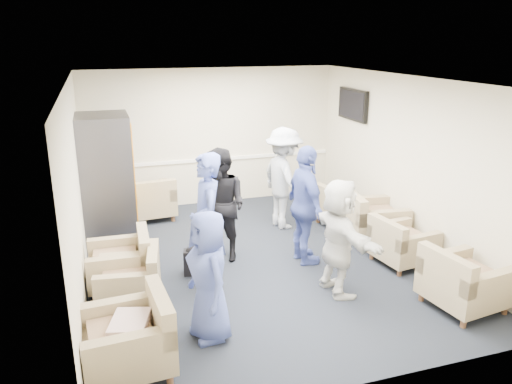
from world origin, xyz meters
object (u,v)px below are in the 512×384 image
object	(u,v)px
person_front_left	(209,276)
person_front_right	(339,237)
vending_machine	(107,179)
armchair_left_near	(132,340)
armchair_right_midfar	(370,221)
armchair_right_midnear	(400,245)
armchair_right_far	(341,209)
person_mid_right	(305,206)
armchair_corner	(150,201)
armchair_right_near	(461,284)
armchair_left_mid	(133,282)
armchair_left_far	(124,264)
person_back_left	(221,205)
person_back_right	(284,178)
person_mid_left	(207,223)

from	to	relation	value
person_front_left	person_front_right	bearing A→B (deg)	96.15
vending_machine	person_front_left	bearing A→B (deg)	-74.16
armchair_left_near	armchair_right_midfar	distance (m)	4.61
armchair_right_midnear	armchair_right_far	distance (m)	1.70
armchair_right_midfar	person_front_right	bearing A→B (deg)	144.41
armchair_right_midnear	person_mid_right	xyz separation A→B (m)	(-1.33, 0.51, 0.59)
armchair_corner	person_front_left	xyz separation A→B (m)	(0.20, -4.09, 0.41)
armchair_right_midnear	vending_machine	bearing A→B (deg)	52.52
armchair_right_near	armchair_right_midfar	xyz separation A→B (m)	(0.04, 2.26, 0.02)
armchair_right_midfar	armchair_corner	xyz separation A→B (m)	(-3.35, 2.19, -0.02)
armchair_right_near	person_mid_right	world-z (taller)	person_mid_right
armchair_left_mid	armchair_corner	distance (m)	3.13
armchair_left_far	armchair_right_near	size ratio (longest dim) A/B	0.88
armchair_right_far	person_mid_right	world-z (taller)	person_mid_right
armchair_left_near	person_front_right	distance (m)	2.88
armchair_right_near	armchair_right_far	xyz separation A→B (m)	(-0.10, 3.04, -0.02)
armchair_right_far	armchair_right_near	bearing A→B (deg)	173.56
armchair_left_far	armchair_right_midfar	size ratio (longest dim) A/B	0.84
armchair_right_midnear	person_back_left	bearing A→B (deg)	60.38
armchair_left_mid	armchair_left_far	size ratio (longest dim) A/B	1.04
person_front_left	person_back_right	xyz separation A→B (m)	(2.01, 2.96, 0.14)
armchair_right_near	person_front_right	size ratio (longest dim) A/B	0.61
person_back_left	armchair_left_near	bearing A→B (deg)	-67.13
armchair_left_near	person_mid_left	xyz separation A→B (m)	(1.12, 1.51, 0.59)
armchair_left_far	armchair_corner	world-z (taller)	armchair_corner
armchair_right_far	person_front_right	xyz separation A→B (m)	(-1.17, -2.18, 0.47)
armchair_left_near	vending_machine	size ratio (longest dim) A/B	0.44
person_mid_left	person_back_left	xyz separation A→B (m)	(0.41, 0.84, -0.08)
person_front_left	person_mid_right	xyz separation A→B (m)	(1.79, 1.50, 0.14)
vending_machine	person_back_left	world-z (taller)	vending_machine
armchair_left_far	person_back_left	xyz separation A→B (m)	(1.49, 0.47, 0.53)
person_back_left	person_front_right	xyz separation A→B (m)	(1.19, -1.49, -0.08)
person_front_right	person_back_left	bearing A→B (deg)	36.43
armchair_right_midfar	vending_machine	world-z (taller)	vending_machine
armchair_left_near	vending_machine	distance (m)	3.75
armchair_right_near	person_back_left	xyz separation A→B (m)	(-2.46, 2.35, 0.52)
armchair_left_near	person_mid_left	world-z (taller)	person_mid_left
armchair_corner	person_mid_right	bearing A→B (deg)	122.54
vending_machine	person_back_right	world-z (taller)	vending_machine
armchair_right_near	armchair_right_midfar	world-z (taller)	armchair_right_midfar
armchair_left_near	armchair_corner	distance (m)	4.50
person_mid_left	person_back_left	size ratio (longest dim) A/B	1.09
armchair_left_near	armchair_left_far	bearing A→B (deg)	174.89
armchair_right_near	armchair_corner	bearing A→B (deg)	29.15
person_front_left	person_back_right	size ratio (longest dim) A/B	0.84
armchair_left_near	armchair_right_far	bearing A→B (deg)	123.87
person_mid_left	armchair_right_far	bearing A→B (deg)	121.08
person_mid_left	person_mid_right	distance (m)	1.59
person_back_left	armchair_right_far	bearing A→B (deg)	72.05
person_back_right	person_mid_right	size ratio (longest dim) A/B	1.00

